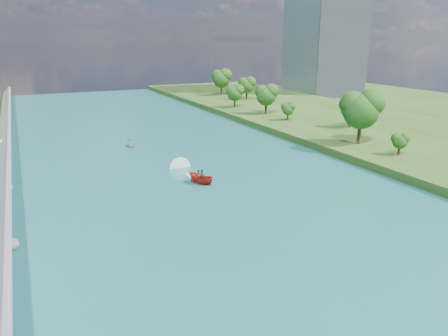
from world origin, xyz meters
TOP-DOWN VIEW (x-y plane):
  - ground at (0.00, 0.00)m, footprint 260.00×260.00m
  - river_water at (0.00, 20.00)m, footprint 55.00×240.00m
  - berm_east at (49.50, 20.00)m, footprint 44.00×240.00m
  - office_tower at (82.50, 95.00)m, footprint 22.00×22.00m
  - trees_east at (38.73, 35.06)m, footprint 17.38×140.92m
  - motorboat at (0.51, 17.07)m, footprint 3.60×18.99m
  - raft at (-3.44, 42.34)m, footprint 2.72×3.15m

SIDE VIEW (x-z plane):
  - ground at x=0.00m, z-range 0.00..0.00m
  - river_water at x=0.00m, z-range 0.00..0.10m
  - raft at x=-3.44m, z-range -0.31..1.17m
  - berm_east at x=49.50m, z-range 0.00..1.50m
  - motorboat at x=0.51m, z-range -0.31..1.91m
  - trees_east at x=38.73m, z-range 0.30..12.12m
  - office_tower at x=82.50m, z-range 0.00..60.00m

